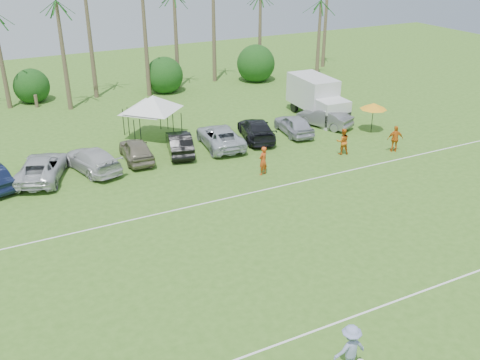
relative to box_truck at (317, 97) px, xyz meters
name	(u,v)px	position (x,y,z in m)	size (l,w,h in m)	color
ground	(356,360)	(-14.77, -24.31, -1.77)	(120.00, 120.00, 0.00)	#406D20
field_lines	(253,254)	(-14.77, -16.31, -1.77)	(80.00, 12.10, 0.01)	white
palm_tree_4	(48,20)	(-18.77, 13.69, 5.71)	(2.40, 2.40, 8.90)	brown
palm_tree_5	(93,6)	(-14.77, 13.69, 6.58)	(2.40, 2.40, 9.90)	brown
palm_tree_8	(227,8)	(-1.77, 13.69, 5.71)	(2.40, 2.40, 8.90)	brown
bush_tree_1	(32,85)	(-20.77, 14.69, 0.03)	(4.00, 4.00, 4.00)	brown
bush_tree_2	(160,71)	(-8.77, 14.69, 0.03)	(4.00, 4.00, 4.00)	brown
bush_tree_3	(249,61)	(1.23, 14.69, 0.03)	(4.00, 4.00, 4.00)	brown
sideline_player_a	(263,161)	(-9.76, -8.24, -0.82)	(0.70, 0.46, 1.91)	#D14917
sideline_player_b	(343,141)	(-3.05, -7.70, -0.83)	(0.92, 0.71, 1.89)	#D26317
sideline_player_c	(395,139)	(0.55, -9.01, -0.81)	(1.12, 0.47, 1.92)	orange
box_truck	(317,97)	(0.00, 0.00, 0.00)	(2.72, 6.53, 3.31)	silver
canopy_tent_left	(153,96)	(-13.83, 1.29, 1.58)	(4.83, 4.83, 3.91)	black
canopy_tent_right	(146,98)	(-14.26, 1.59, 1.39)	(4.55, 4.55, 3.69)	black
market_umbrella	(374,106)	(1.81, -4.97, 0.31)	(2.09, 2.09, 2.32)	black
frisbee_player	(350,348)	(-15.30, -24.55, -0.81)	(1.29, 0.79, 1.93)	#8C95C7
parked_car_2	(42,168)	(-22.58, -2.48, -1.02)	(2.51, 5.45, 1.51)	silver
parked_car_3	(92,160)	(-19.47, -2.61, -1.02)	(2.12, 5.21, 1.51)	silver
parked_car_4	(136,150)	(-16.36, -2.24, -1.02)	(1.79, 4.44, 1.51)	gray
parked_car_5	(179,143)	(-13.24, -2.36, -1.02)	(1.60, 4.59, 1.51)	black
parked_car_6	(220,137)	(-10.13, -2.47, -1.02)	(2.51, 5.45, 1.51)	#B7BDC4
parked_car_7	(256,129)	(-7.02, -2.27, -1.02)	(2.12, 5.21, 1.51)	black
parked_car_8	(294,124)	(-3.91, -2.61, -1.02)	(1.79, 4.44, 1.51)	#AEAEBC
parked_car_9	(324,117)	(-0.79, -2.24, -1.02)	(1.60, 4.59, 1.51)	gray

